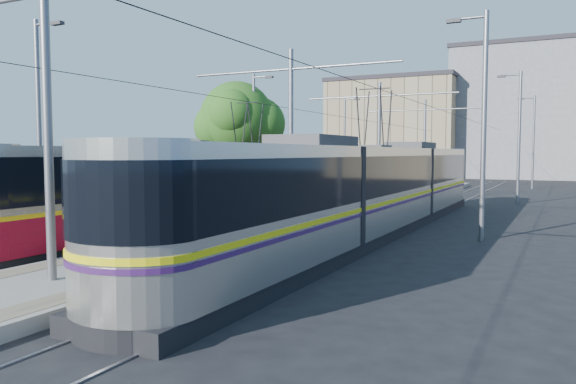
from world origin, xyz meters
The scene contains 13 objects.
ground centered at (0.00, 0.00, 0.00)m, with size 160.00×160.00×0.00m, color black.
platform centered at (0.00, 17.00, 0.15)m, with size 4.00×50.00×0.30m, color gray.
tactile_strip_left centered at (-1.45, 17.00, 0.30)m, with size 0.70×50.00×0.01m, color gray.
tactile_strip_right centered at (1.45, 17.00, 0.30)m, with size 0.70×50.00×0.01m, color gray.
rails centered at (0.00, 17.00, 0.02)m, with size 8.71×70.00×0.03m.
tram_left centered at (-3.60, 10.60, 1.71)m, with size 2.43×29.68×5.50m.
tram_right centered at (3.60, 7.75, 1.86)m, with size 2.43×28.23×5.50m.
catenary centered at (0.00, 14.15, 4.52)m, with size 9.20×70.00×7.00m.
street_lamps centered at (0.00, 21.00, 4.18)m, with size 15.18×38.22×8.00m.
shelter centered at (0.29, 17.20, 1.42)m, with size 0.67×1.01×2.14m.
tree centered at (-8.78, 18.77, 5.22)m, with size 5.31×4.91×7.71m.
building_left centered at (-10.00, 60.00, 6.34)m, with size 16.32×12.24×12.65m.
building_centre centered at (6.00, 64.00, 8.11)m, with size 18.36×14.28×16.20m.
Camera 1 is at (10.14, -12.64, 3.11)m, focal length 35.00 mm.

